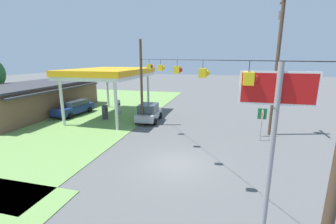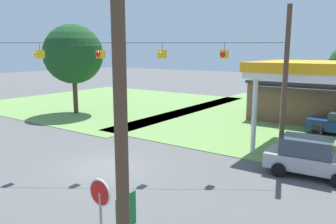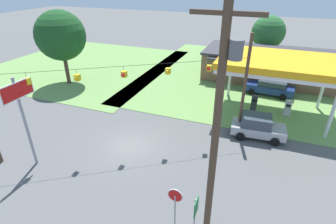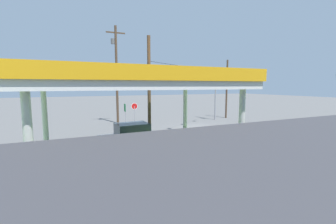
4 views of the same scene
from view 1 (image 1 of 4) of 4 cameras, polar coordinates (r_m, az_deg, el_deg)
ground_plane at (r=14.22m, az=2.09°, el=-13.21°), size 160.00×160.00×0.00m
grass_verge_station_corner at (r=33.25m, az=-27.40°, el=0.88°), size 36.00×28.00×0.04m
gas_station_canopy at (r=25.33m, az=-14.60°, el=9.45°), size 10.11×7.04×5.31m
gas_station_store at (r=31.06m, az=-30.90°, el=2.96°), size 15.78×8.14×3.49m
fuel_pump_near at (r=24.64m, az=-15.69°, el=-0.26°), size 0.71×0.56×1.60m
fuel_pump_far at (r=27.18m, az=-12.60°, el=1.17°), size 0.71×0.56×1.60m
car_at_pumps_front at (r=23.26m, az=-4.92°, el=-0.13°), size 4.27×2.33×1.86m
car_at_pumps_rear at (r=28.13m, az=-22.71°, el=1.09°), size 5.29×2.44×1.64m
stop_sign_roadside at (r=18.92m, az=22.73°, el=-1.59°), size 0.80×0.08×2.50m
stop_sign_overhead at (r=7.85m, az=25.48°, el=-1.65°), size 0.22×2.29×6.30m
route_sign at (r=20.03m, az=22.77°, el=-1.11°), size 0.10×0.70×2.40m
utility_pole_main at (r=20.36m, az=26.04°, el=12.08°), size 2.20×0.44×11.47m
signal_span_gantry at (r=12.85m, az=2.33°, el=5.00°), size 15.20×10.24×8.09m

